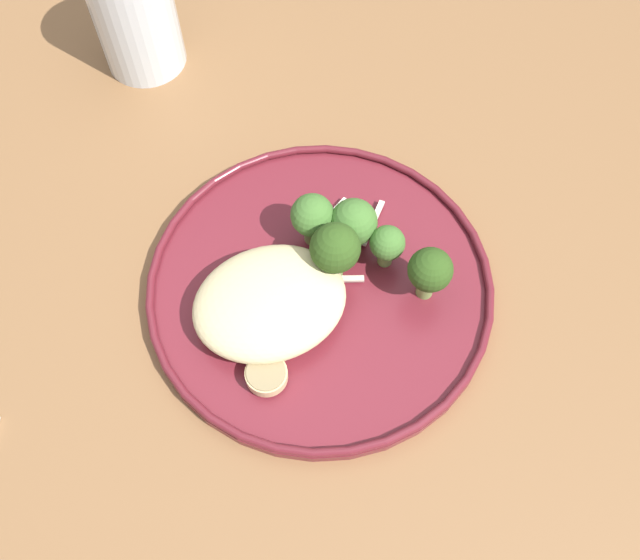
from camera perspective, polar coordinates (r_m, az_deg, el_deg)
The scene contains 18 objects.
ground at distance 1.31m, azimuth -1.08°, elevation -14.45°, with size 6.00×6.00×0.00m, color #665B51.
wooden_dining_table at distance 0.69m, azimuth -2.00°, elevation -1.43°, with size 1.40×1.00×0.74m.
dinner_plate at distance 0.59m, azimuth 0.00°, elevation -0.52°, with size 0.29×0.29×0.02m.
noodle_bed at distance 0.56m, azimuth -4.10°, elevation -1.82°, with size 0.12×0.10×0.04m.
seared_scallop_tiny_bay at distance 0.57m, azimuth -7.58°, elevation -3.30°, with size 0.03×0.03×0.01m.
seared_scallop_large_seared at distance 0.58m, azimuth -3.42°, elevation -0.19°, with size 0.03×0.03×0.02m.
seared_scallop_on_noodles at distance 0.55m, azimuth -4.36°, elevation -7.63°, with size 0.03×0.03×0.01m.
seared_scallop_right_edge at distance 0.57m, azimuth -0.51°, elevation -2.32°, with size 0.02×0.02×0.01m.
broccoli_floret_small_sprig at distance 0.56m, azimuth 1.23°, elevation 2.51°, with size 0.04×0.04×0.06m.
broccoli_floret_near_rim at distance 0.58m, azimuth 2.73°, elevation 4.63°, with size 0.04×0.04×0.05m.
broccoli_floret_right_tilted at distance 0.58m, azimuth -0.63°, elevation 5.15°, with size 0.04×0.04×0.06m.
broccoli_floret_left_leaning at distance 0.58m, azimuth 5.46°, elevation 2.90°, with size 0.03×0.03×0.04m.
broccoli_floret_split_head at distance 0.56m, azimuth 8.89°, elevation 0.70°, with size 0.04×0.04×0.06m.
onion_sliver_long_sliver at distance 0.60m, azimuth 0.06°, elevation 3.01°, with size 0.06×0.01×0.00m, color silver.
onion_sliver_pale_crescent at distance 0.62m, azimuth 0.75°, elevation 5.14°, with size 0.05×0.01×0.00m, color silver.
onion_sliver_curled_piece at distance 0.59m, azimuth 0.99°, elevation 0.07°, with size 0.05×0.01×0.00m, color silver.
onion_sliver_short_strip at distance 0.62m, azimuth 4.12°, elevation 4.99°, with size 0.05×0.01×0.00m, color silver.
water_glass at distance 0.75m, azimuth -14.64°, elevation 19.69°, with size 0.08×0.08×0.12m.
Camera 1 is at (-0.08, -0.30, 1.27)m, focal length 39.53 mm.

